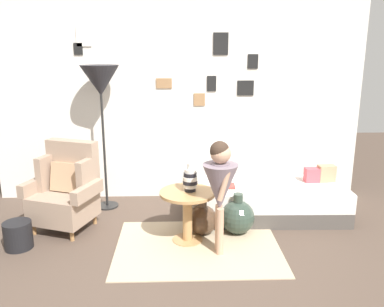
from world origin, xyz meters
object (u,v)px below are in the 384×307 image
at_px(vase_striped, 190,179).
at_px(demijohn_far, 237,217).
at_px(daybed, 263,200).
at_px(armchair, 66,190).
at_px(person_child, 220,183).
at_px(book_on_daybed, 225,186).
at_px(demijohn_near, 202,220).
at_px(floor_lamp, 100,84).
at_px(magazine_basket, 18,235).
at_px(side_table, 187,206).

relative_size(vase_striped, demijohn_far, 0.65).
bearing_deg(daybed, vase_striped, -146.32).
xyz_separation_m(armchair, person_child, (1.65, -0.66, 0.29)).
relative_size(vase_striped, book_on_daybed, 1.34).
bearing_deg(demijohn_far, demijohn_near, -178.96).
distance_m(demijohn_near, demijohn_far, 0.38).
bearing_deg(book_on_daybed, daybed, 9.45).
xyz_separation_m(demijohn_near, demijohn_far, (0.38, 0.01, 0.02)).
relative_size(floor_lamp, magazine_basket, 6.34).
bearing_deg(daybed, book_on_daybed, -170.55).
bearing_deg(vase_striped, demijohn_far, 15.72).
height_order(demijohn_far, magazine_basket, demijohn_far).
height_order(floor_lamp, person_child, floor_lamp).
height_order(side_table, magazine_basket, side_table).
bearing_deg(book_on_daybed, magazine_basket, -163.71).
height_order(demijohn_near, demijohn_far, demijohn_far).
bearing_deg(demijohn_near, floor_lamp, 144.85).
height_order(daybed, side_table, side_table).
distance_m(daybed, vase_striped, 1.18).
bearing_deg(armchair, person_child, -21.77).
distance_m(armchair, vase_striped, 1.44).
relative_size(demijohn_near, demijohn_far, 0.90).
distance_m(floor_lamp, person_child, 1.99).
distance_m(vase_striped, magazine_basket, 1.83).
relative_size(side_table, person_child, 0.50).
bearing_deg(floor_lamp, person_child, -43.39).
bearing_deg(side_table, floor_lamp, 135.57).
bearing_deg(person_child, vase_striped, 135.16).
bearing_deg(vase_striped, person_child, -44.84).
xyz_separation_m(armchair, vase_striped, (1.37, -0.38, 0.24)).
relative_size(demijohn_far, magazine_basket, 1.63).
distance_m(side_table, magazine_basket, 1.74).
distance_m(armchair, floor_lamp, 1.30).
height_order(book_on_daybed, demijohn_near, book_on_daybed).
relative_size(side_table, magazine_basket, 2.05).
height_order(armchair, vase_striped, armchair).
height_order(armchair, demijohn_near, armchair).
height_order(daybed, demijohn_near, demijohn_near).
relative_size(armchair, magazine_basket, 3.46).
bearing_deg(side_table, demijohn_far, 17.04).
bearing_deg(vase_striped, armchair, 164.39).
xyz_separation_m(book_on_daybed, demijohn_near, (-0.29, -0.38, -0.25)).
bearing_deg(book_on_daybed, demijohn_far, -75.62).
bearing_deg(armchair, demijohn_near, -9.16).
relative_size(floor_lamp, person_child, 1.56).
distance_m(vase_striped, floor_lamp, 1.67).
height_order(floor_lamp, demijohn_near, floor_lamp).
relative_size(vase_striped, floor_lamp, 0.17).
bearing_deg(armchair, side_table, -16.78).
height_order(vase_striped, person_child, person_child).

